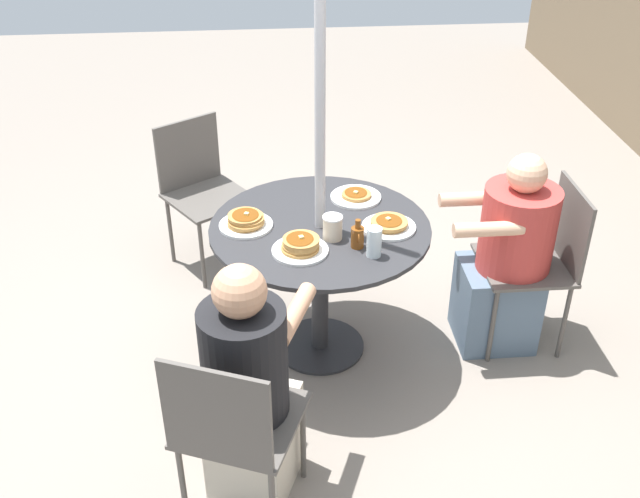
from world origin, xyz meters
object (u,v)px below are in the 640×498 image
Objects in this scene: patio_chair_south at (542,255)px; drinking_glass_a at (374,242)px; patio_chair_north at (201,184)px; diner_south at (507,262)px; pancake_plate_d at (300,246)px; pancake_plate_b at (246,222)px; coffee_cup at (333,227)px; diner_east at (249,393)px; patio_table at (320,250)px; syrup_bottle at (358,237)px; pancake_plate_c at (389,225)px; patio_chair_east at (232,425)px; pancake_plate_a at (356,196)px.

drinking_glass_a is at bearing 107.14° from patio_chair_south.
diner_south is (0.93, 1.57, -0.03)m from patio_chair_north.
pancake_plate_d is at bearing 80.30° from patio_chair_north.
pancake_plate_b is 0.42m from coffee_cup.
coffee_cup is at bearing -133.90° from drinking_glass_a.
diner_east is at bearing -0.10° from pancake_plate_b.
patio_chair_north is 6.35× the size of drinking_glass_a.
diner_east reaches higher than pancake_plate_b.
patio_table is 0.41m from drinking_glass_a.
syrup_bottle is at bearing 50.94° from coffee_cup.
diner_south is 1.11m from pancake_plate_d.
pancake_plate_c is 0.23m from syrup_bottle.
drinking_glass_a is at bearing -24.96° from pancake_plate_c.
syrup_bottle is at bearing -48.11° from pancake_plate_c.
patio_chair_east is 1.00× the size of patio_chair_south.
pancake_plate_b is (-0.91, 0.00, 0.25)m from diner_east.
patio_chair_north is at bearing -155.78° from pancake_plate_d.
pancake_plate_b is 1.83× the size of syrup_bottle.
diner_east is at bearing -39.12° from pancake_plate_c.
pancake_plate_d is 0.26m from syrup_bottle.
pancake_plate_c is 0.26m from drinking_glass_a.
pancake_plate_a is 2.22× the size of coffee_cup.
patio_chair_north is 3.43× the size of pancake_plate_d.
patio_chair_north is 0.98m from pancake_plate_b.
pancake_plate_a is (-0.26, -0.74, 0.27)m from diner_south.
syrup_bottle is 0.14m from coffee_cup.
patio_chair_north is at bearing 59.40° from diner_south.
patio_chair_south is 0.84m from pancake_plate_c.
patio_chair_east is at bearing -3.53° from pancake_plate_b.
patio_chair_east reaches higher than pancake_plate_c.
pancake_plate_c is (-0.99, 0.74, 0.24)m from patio_chair_east.
pancake_plate_a is at bearing -159.40° from pancake_plate_c.
coffee_cup is at bearing 96.24° from patio_chair_south.
patio_chair_north is 0.82× the size of diner_south.
diner_east is at bearing -26.09° from pancake_plate_a.
patio_chair_north is 3.43× the size of pancake_plate_a.
pancake_plate_c is 0.29m from coffee_cup.
patio_chair_north and patio_chair_south have the same top height.
diner_south is at bearing 110.89° from drinking_glass_a.
pancake_plate_b is (-0.02, -0.35, 0.16)m from patio_table.
pancake_plate_c is at bearing 75.09° from patio_chair_east.
patio_chair_north is 1.00× the size of patio_chair_east.
patio_chair_east is at bearing -90.00° from diner_east.
syrup_bottle is (0.20, 0.15, 0.19)m from patio_table.
patio_table is 1.21× the size of patio_chair_east.
patio_chair_east is at bearing -20.69° from pancake_plate_d.
pancake_plate_a is at bearing -178.95° from drinking_glass_a.
pancake_plate_c is at bearing 131.89° from syrup_bottle.
diner_south is 0.96m from coffee_cup.
diner_east is 1.05× the size of diner_south.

